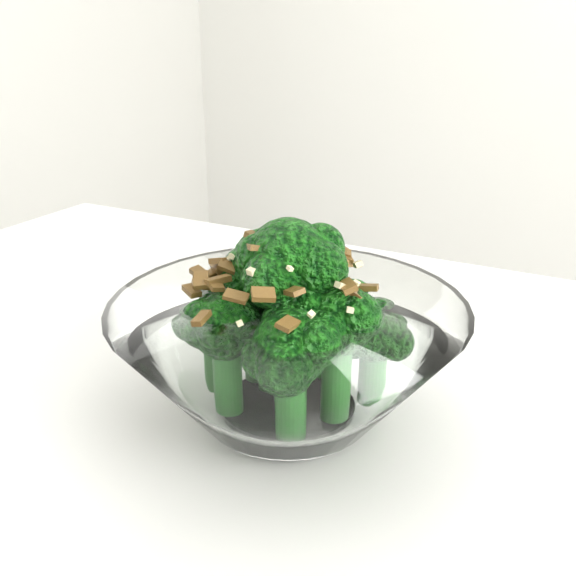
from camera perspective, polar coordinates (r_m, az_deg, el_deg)
The scene contains 2 objects.
table at distance 0.44m, azimuth 6.70°, elevation -23.90°, with size 1.28×0.92×0.75m.
broccoli_dish at distance 0.42m, azimuth -0.06°, elevation -5.37°, with size 0.23×0.23×0.14m.
Camera 1 is at (0.06, -0.35, 1.00)m, focal length 40.00 mm.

